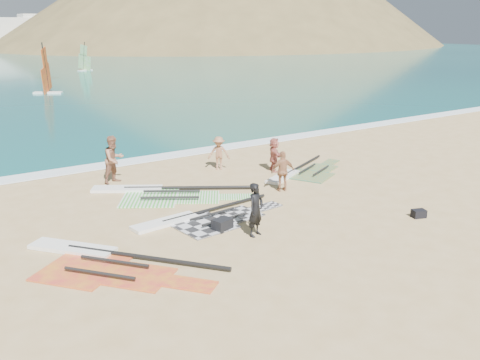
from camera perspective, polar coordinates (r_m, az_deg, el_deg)
ground at (r=16.60m, az=8.19°, el=-6.47°), size 300.00×300.00×0.00m
surf_line at (r=26.47m, az=-10.11°, el=2.11°), size 300.00×1.20×0.04m
headland_main at (r=170.54m, az=-0.56°, el=14.18°), size 143.00×143.00×45.00m
headland_minor at (r=199.80m, az=6.38°, el=14.40°), size 70.00×70.00×28.00m
rig_grey at (r=18.12m, az=-4.24°, el=-4.19°), size 5.57×2.28×0.20m
rig_green at (r=21.03m, az=-8.64°, el=-1.39°), size 5.73×4.96×0.21m
rig_orange at (r=23.77m, az=6.63°, el=0.76°), size 5.30×3.44×0.20m
rig_red at (r=15.49m, az=-14.65°, el=-8.38°), size 4.69×5.83×0.20m
gear_bag_near at (r=17.22m, az=-1.90°, el=-4.77°), size 0.68×0.56×0.38m
gear_bag_far at (r=19.33m, az=18.53°, el=-3.41°), size 0.54×0.45×0.27m
person_wetsuit at (r=16.56m, az=1.69°, el=-3.19°), size 0.72×0.59×1.71m
beachgoer_left at (r=22.72m, az=-13.31°, el=2.15°), size 1.15×1.01×1.99m
beachgoer_mid at (r=24.24m, az=-2.28°, el=2.89°), size 1.12×1.05×1.52m
beachgoer_back at (r=21.09m, az=4.60°, el=0.94°), size 1.03×0.70×1.62m
beachgoer_right at (r=23.94m, az=3.66°, el=2.72°), size 0.92×1.49×1.53m
windsurfer_centre at (r=54.41m, az=-19.93°, el=10.08°), size 2.66×2.81×4.80m
windsurfer_right at (r=79.79m, az=-16.26°, el=11.97°), size 2.27×2.50×4.01m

